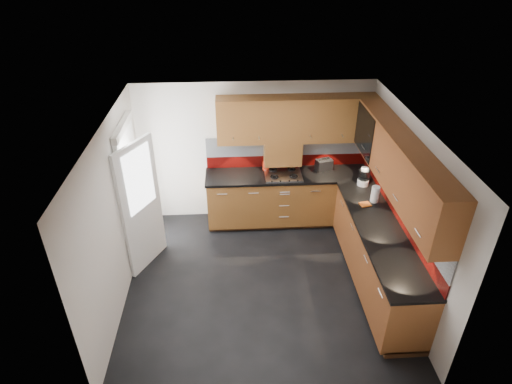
{
  "coord_description": "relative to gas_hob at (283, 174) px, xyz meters",
  "views": [
    {
      "loc": [
        -0.36,
        -4.6,
        4.34
      ],
      "look_at": [
        -0.04,
        0.65,
        1.13
      ],
      "focal_mm": 30.0,
      "sensor_mm": 36.0,
      "label": 1
    }
  ],
  "objects": [
    {
      "name": "glass_cabinet",
      "position": [
        1.26,
        -0.4,
        0.91
      ],
      "size": [
        0.32,
        0.8,
        0.66
      ],
      "color": "black",
      "rests_on": "room"
    },
    {
      "name": "extractor_hood",
      "position": [
        0.0,
        0.17,
        0.32
      ],
      "size": [
        0.6,
        0.33,
        0.4
      ],
      "primitive_type": "cube",
      "color": "brown",
      "rests_on": "room"
    },
    {
      "name": "toaster",
      "position": [
        0.69,
        0.14,
        0.08
      ],
      "size": [
        0.3,
        0.23,
        0.19
      ],
      "color": "silver",
      "rests_on": "countertop"
    },
    {
      "name": "room",
      "position": [
        -0.45,
        -1.47,
        0.54
      ],
      "size": [
        4.0,
        3.8,
        2.64
      ],
      "color": "black"
    },
    {
      "name": "food_processor",
      "position": [
        1.21,
        -0.39,
        0.12
      ],
      "size": [
        0.18,
        0.18,
        0.3
      ],
      "color": "white",
      "rests_on": "countertop"
    },
    {
      "name": "utensil_pot",
      "position": [
        -0.27,
        0.21,
        0.08
      ],
      "size": [
        0.11,
        0.11,
        0.4
      ],
      "color": "red",
      "rests_on": "countertop"
    },
    {
      "name": "back_door",
      "position": [
        -2.23,
        -0.72,
        0.08
      ],
      "size": [
        0.42,
        1.19,
        2.04
      ],
      "color": "white",
      "rests_on": "room"
    },
    {
      "name": "gas_hob",
      "position": [
        0.0,
        0.0,
        0.0
      ],
      "size": [
        0.6,
        0.53,
        0.05
      ],
      "color": "silver",
      "rests_on": "countertop"
    },
    {
      "name": "countertop",
      "position": [
        0.6,
        -0.77,
        -0.04
      ],
      "size": [
        2.72,
        3.22,
        0.04
      ],
      "color": "black",
      "rests_on": "base_cabinets"
    },
    {
      "name": "base_cabinets",
      "position": [
        0.62,
        -0.75,
        -0.52
      ],
      "size": [
        2.7,
        3.2,
        0.95
      ],
      "color": "brown",
      "rests_on": "room"
    },
    {
      "name": "upper_cabinets",
      "position": [
        0.78,
        -0.69,
        0.88
      ],
      "size": [
        2.5,
        3.2,
        0.72
      ],
      "color": "brown",
      "rests_on": "room"
    },
    {
      "name": "backsplash",
      "position": [
        0.83,
        -0.54,
        0.25
      ],
      "size": [
        2.7,
        3.2,
        0.54
      ],
      "color": "#6A0B09",
      "rests_on": "countertop"
    },
    {
      "name": "orange_cloth",
      "position": [
        1.09,
        -0.96,
        -0.01
      ],
      "size": [
        0.17,
        0.15,
        0.02
      ],
      "primitive_type": "cube",
      "rotation": [
        0.0,
        0.0,
        0.2
      ],
      "color": "#DB5D18",
      "rests_on": "countertop"
    },
    {
      "name": "paper_towel",
      "position": [
        1.25,
        -0.88,
        0.11
      ],
      "size": [
        0.16,
        0.16,
        0.25
      ],
      "primitive_type": "cylinder",
      "rotation": [
        0.0,
        0.0,
        -0.41
      ],
      "color": "white",
      "rests_on": "countertop"
    }
  ]
}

